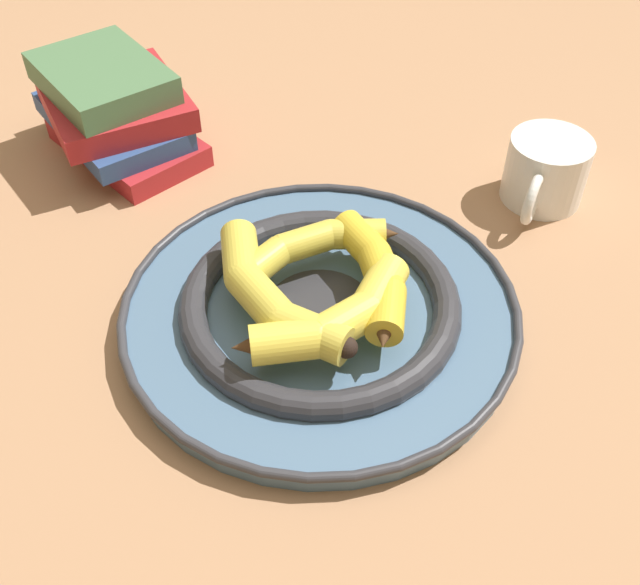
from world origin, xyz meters
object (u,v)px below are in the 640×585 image
Objects in this scene: banana_a at (377,276)px; banana_c at (267,292)px; book_stack at (114,109)px; coffee_mug at (545,170)px; banana_b at (312,245)px; decorative_bowl at (320,309)px; banana_d at (334,319)px.

banana_c is at bearing 91.28° from banana_a.
coffee_mug is (-0.38, 0.34, -0.02)m from book_stack.
coffee_mug is at bearing -176.91° from banana_b.
decorative_bowl is at bearing -174.40° from book_stack.
book_stack reaches higher than banana_d.
banana_b is at bearing 42.11° from banana_a.
banana_c is at bearing 178.35° from book_stack.
banana_d is (0.01, 0.05, 0.04)m from decorative_bowl.
decorative_bowl is 0.06m from banana_d.
banana_a is 0.75× the size of book_stack.
banana_b is 0.78× the size of book_stack.
book_stack reaches higher than banana_a.
banana_c is at bearing 113.24° from banana_d.
banana_a is 0.82× the size of banana_c.
decorative_bowl is 2.03× the size of banana_d.
banana_d is 0.34m from coffee_mug.
decorative_bowl is at bearing 66.82° from banana_d.
banana_d reaches higher than banana_a.
coffee_mug is (-0.37, -0.03, -0.02)m from banana_c.
banana_a is at bearing 17.25° from banana_d.
coffee_mug reaches higher than banana_b.
banana_c is at bearing 33.96° from banana_b.
decorative_bowl is 0.39m from book_stack.
decorative_bowl is 0.06m from banana_b.
coffee_mug reaches higher than banana_c.
banana_b is 0.94× the size of banana_d.
banana_a is at bearing 156.36° from decorative_bowl.
banana_a is at bearing 67.97° from banana_c.
decorative_bowl is 3.11× the size of coffee_mug.
book_stack reaches higher than coffee_mug.
decorative_bowl is 0.06m from banana_c.
book_stack is at bearing -71.13° from banana_b.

